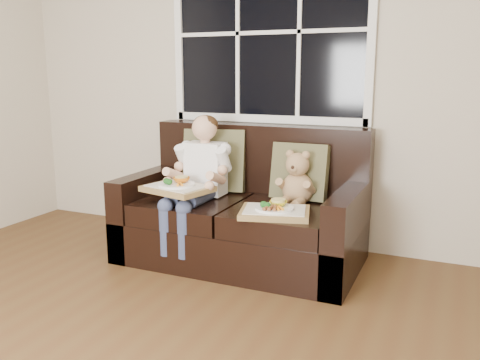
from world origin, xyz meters
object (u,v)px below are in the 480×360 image
at_px(teddy_bear, 297,182).
at_px(loveseat, 244,217).
at_px(tray_right, 275,211).
at_px(child, 199,171).
at_px(tray_left, 178,187).

bearing_deg(teddy_bear, loveseat, -171.28).
relative_size(loveseat, tray_right, 3.32).
relative_size(child, teddy_bear, 2.36).
distance_m(child, tray_right, 0.71).
bearing_deg(teddy_bear, child, -163.68).
bearing_deg(child, teddy_bear, 12.86).
xyz_separation_m(teddy_bear, tray_left, (-0.75, -0.37, -0.03)).
height_order(loveseat, tray_left, loveseat).
bearing_deg(tray_left, tray_right, 14.77).
height_order(loveseat, child, child).
distance_m(teddy_bear, tray_right, 0.38).
bearing_deg(loveseat, teddy_bear, 5.26).
distance_m(tray_left, tray_right, 0.72).
bearing_deg(tray_left, loveseat, 57.14).
xyz_separation_m(child, teddy_bear, (0.69, 0.16, -0.05)).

